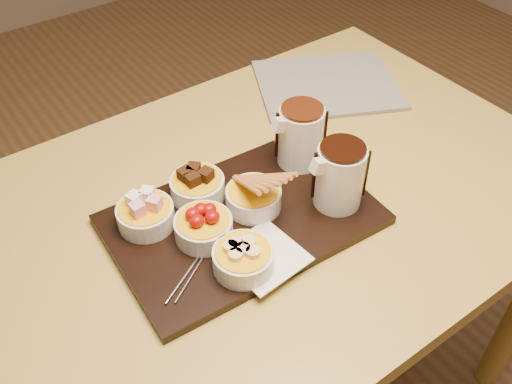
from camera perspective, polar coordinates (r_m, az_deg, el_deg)
dining_table at (r=1.15m, az=0.81°, el=-3.88°), size 1.20×0.80×0.75m
serving_board at (r=1.02m, az=-1.37°, el=-2.76°), size 0.47×0.32×0.02m
napkin at (r=0.95m, az=0.79°, el=-6.45°), size 0.13×0.13×0.00m
bowl_marshmallows at (r=1.01m, az=-10.96°, el=-2.35°), size 0.10×0.10×0.04m
bowl_cake at (r=1.04m, az=-5.86°, el=0.45°), size 0.10×0.10×0.04m
bowl_strawberries at (r=0.97m, az=-5.26°, el=-3.62°), size 0.10×0.10×0.04m
bowl_biscotti at (r=1.02m, az=-0.26°, el=-0.67°), size 0.10×0.10×0.04m
bowl_bananas at (r=0.92m, az=-1.29°, el=-6.77°), size 0.10×0.10×0.04m
pitcher_dark_chocolate at (r=1.01m, az=8.35°, el=1.55°), size 0.09×0.09×0.12m
pitcher_milk_chocolate at (r=1.09m, az=4.48°, el=5.57°), size 0.09×0.09×0.12m
fondue_skewers at (r=0.96m, az=-5.00°, el=-5.39°), size 0.15×0.24×0.01m
newspaper at (r=1.38m, az=7.14°, el=10.60°), size 0.40×0.37×0.01m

